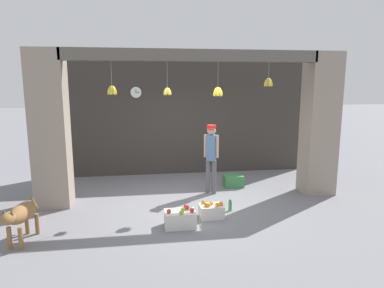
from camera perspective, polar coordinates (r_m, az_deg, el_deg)
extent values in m
plane|color=slate|center=(7.49, 0.42, -9.76)|extent=(60.00, 60.00, 0.00)
cube|color=#38332D|center=(9.58, -1.87, 4.55)|extent=(7.17, 0.12, 3.22)
cube|color=gray|center=(7.55, -22.57, 2.22)|extent=(0.70, 0.60, 3.22)
cube|color=gray|center=(8.34, 20.49, 3.05)|extent=(0.70, 0.60, 3.22)
cube|color=#5B564C|center=(7.17, 0.30, 14.56)|extent=(5.27, 0.24, 0.24)
cylinder|color=#B2AD99|center=(7.15, -13.31, 11.38)|extent=(0.01, 0.01, 0.49)
ellipsoid|color=yellow|center=(7.14, -12.80, 8.73)|extent=(0.13, 0.07, 0.20)
ellipsoid|color=yellow|center=(7.18, -12.93, 8.73)|extent=(0.11, 0.12, 0.21)
ellipsoid|color=yellow|center=(7.19, -13.26, 8.72)|extent=(0.09, 0.13, 0.21)
ellipsoid|color=yellow|center=(7.17, -13.55, 8.71)|extent=(0.13, 0.10, 0.21)
ellipsoid|color=yellow|center=(7.13, -13.58, 8.70)|extent=(0.13, 0.10, 0.21)
ellipsoid|color=yellow|center=(7.10, -13.32, 8.70)|extent=(0.09, 0.13, 0.21)
ellipsoid|color=yellow|center=(7.10, -12.97, 8.72)|extent=(0.11, 0.12, 0.21)
cylinder|color=#B2AD99|center=(7.09, -4.16, 11.47)|extent=(0.01, 0.01, 0.53)
ellipsoid|color=gold|center=(7.09, -3.78, 8.73)|extent=(0.11, 0.06, 0.17)
ellipsoid|color=gold|center=(7.13, -3.97, 8.74)|extent=(0.09, 0.10, 0.18)
ellipsoid|color=gold|center=(7.12, -4.32, 8.73)|extent=(0.09, 0.10, 0.18)
ellipsoid|color=gold|center=(7.09, -4.47, 8.72)|extent=(0.11, 0.06, 0.17)
ellipsoid|color=gold|center=(7.05, -4.27, 8.72)|extent=(0.09, 0.10, 0.18)
ellipsoid|color=gold|center=(7.05, -3.93, 8.72)|extent=(0.09, 0.10, 0.18)
cylinder|color=#B2AD99|center=(7.23, 4.36, 11.48)|extent=(0.01, 0.01, 0.52)
ellipsoid|color=yellow|center=(7.25, 4.74, 8.67)|extent=(0.14, 0.07, 0.21)
ellipsoid|color=yellow|center=(7.28, 4.51, 8.68)|extent=(0.12, 0.13, 0.22)
ellipsoid|color=yellow|center=(7.28, 4.15, 8.69)|extent=(0.09, 0.14, 0.22)
ellipsoid|color=yellow|center=(7.25, 3.92, 8.68)|extent=(0.14, 0.10, 0.22)
ellipsoid|color=yellow|center=(7.20, 3.99, 8.67)|extent=(0.14, 0.10, 0.22)
ellipsoid|color=yellow|center=(7.18, 4.32, 8.66)|extent=(0.09, 0.14, 0.22)
ellipsoid|color=yellow|center=(7.20, 4.66, 8.66)|extent=(0.12, 0.13, 0.22)
cylinder|color=#B2AD99|center=(7.58, 12.69, 11.91)|extent=(0.01, 0.01, 0.34)
ellipsoid|color=yellow|center=(7.59, 12.96, 9.97)|extent=(0.13, 0.07, 0.20)
ellipsoid|color=yellow|center=(7.62, 12.48, 9.99)|extent=(0.07, 0.13, 0.20)
ellipsoid|color=yellow|center=(7.56, 12.26, 10.00)|extent=(0.13, 0.07, 0.20)
ellipsoid|color=yellow|center=(7.53, 12.75, 9.98)|extent=(0.07, 0.13, 0.20)
ellipsoid|color=olive|center=(6.25, -26.43, -10.20)|extent=(0.40, 0.76, 0.29)
cylinder|color=olive|center=(6.10, -26.65, -13.88)|extent=(0.07, 0.07, 0.36)
cylinder|color=olive|center=(6.18, -28.13, -13.70)|extent=(0.07, 0.07, 0.36)
cylinder|color=olive|center=(6.55, -24.40, -12.03)|extent=(0.07, 0.07, 0.36)
cylinder|color=olive|center=(6.62, -25.80, -11.89)|extent=(0.07, 0.07, 0.36)
ellipsoid|color=olive|center=(5.90, -28.27, -10.88)|extent=(0.23, 0.29, 0.20)
cone|color=brown|center=(5.84, -27.85, -9.97)|extent=(0.07, 0.07, 0.08)
cone|color=brown|center=(5.89, -28.86, -9.87)|extent=(0.07, 0.07, 0.08)
cylinder|color=olive|center=(6.57, -24.86, -8.81)|extent=(0.08, 0.23, 0.29)
cylinder|color=#56565B|center=(7.97, 3.67, -5.53)|extent=(0.11, 0.11, 0.79)
cylinder|color=#56565B|center=(8.00, 2.69, -5.47)|extent=(0.11, 0.11, 0.79)
cube|color=#4C7099|center=(7.83, 3.23, -0.61)|extent=(0.25, 0.23, 0.59)
cylinder|color=tan|center=(7.80, 4.24, -0.40)|extent=(0.06, 0.06, 0.52)
cylinder|color=tan|center=(7.85, 2.23, -0.31)|extent=(0.06, 0.06, 0.52)
sphere|color=tan|center=(7.76, 3.26, 2.28)|extent=(0.20, 0.20, 0.20)
cylinder|color=red|center=(7.75, 3.26, 2.92)|extent=(0.21, 0.21, 0.07)
cube|color=red|center=(7.66, 3.11, 2.60)|extent=(0.20, 0.17, 0.01)
cube|color=silver|center=(6.69, 3.25, -11.13)|extent=(0.45, 0.33, 0.25)
sphere|color=orange|center=(6.57, 2.38, -10.09)|extent=(0.08, 0.08, 0.08)
sphere|color=orange|center=(6.55, 2.74, -10.13)|extent=(0.08, 0.08, 0.08)
sphere|color=orange|center=(6.71, 1.94, -9.62)|extent=(0.08, 0.08, 0.08)
sphere|color=orange|center=(6.57, 4.22, -10.08)|extent=(0.08, 0.08, 0.08)
sphere|color=orange|center=(6.55, 2.65, -10.13)|extent=(0.08, 0.08, 0.08)
sphere|color=orange|center=(6.64, 4.84, -9.87)|extent=(0.08, 0.08, 0.08)
sphere|color=orange|center=(6.65, 3.24, -9.81)|extent=(0.08, 0.08, 0.08)
cube|color=silver|center=(6.28, -2.00, -12.39)|extent=(0.55, 0.38, 0.29)
sphere|color=#99B238|center=(6.08, -1.76, -11.33)|extent=(0.08, 0.08, 0.08)
sphere|color=red|center=(6.31, -0.86, -10.50)|extent=(0.08, 0.08, 0.08)
sphere|color=#99B238|center=(6.20, -1.54, -10.91)|extent=(0.08, 0.08, 0.08)
sphere|color=red|center=(6.14, -3.87, -11.12)|extent=(0.08, 0.08, 0.08)
sphere|color=red|center=(6.35, -1.05, -10.37)|extent=(0.08, 0.08, 0.08)
sphere|color=red|center=(6.17, 0.01, -10.99)|extent=(0.08, 0.08, 0.08)
cube|color=#387A42|center=(8.60, 6.90, -6.15)|extent=(0.47, 0.34, 0.29)
cylinder|color=#38934C|center=(7.05, 6.37, -10.22)|extent=(0.07, 0.07, 0.21)
cylinder|color=black|center=(7.01, 6.39, -9.34)|extent=(0.04, 0.04, 0.02)
cylinder|color=black|center=(9.41, -9.32, 8.50)|extent=(0.31, 0.01, 0.31)
cylinder|color=white|center=(9.40, -9.32, 8.50)|extent=(0.29, 0.02, 0.29)
cube|color=black|center=(9.39, -9.33, 8.69)|extent=(0.01, 0.01, 0.08)
cube|color=black|center=(9.39, -9.05, 8.50)|extent=(0.11, 0.01, 0.01)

